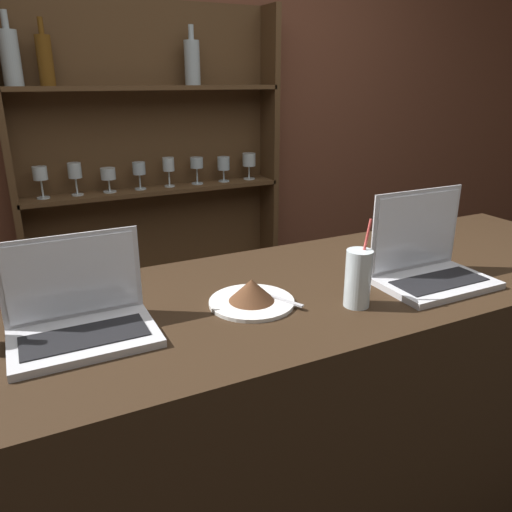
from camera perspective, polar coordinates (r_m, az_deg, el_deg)
The scene contains 7 objects.
bar_counter at distance 1.69m, azimuth 6.56°, elevation -19.17°, with size 2.12×0.69×1.02m.
back_wall at distance 2.63m, azimuth -10.08°, elevation 14.59°, with size 7.00×0.06×2.70m.
back_shelf at distance 2.57m, azimuth -11.82°, elevation 6.57°, with size 1.29×0.18×1.91m.
laptop_near at distance 1.19m, azimuth -19.47°, elevation -6.37°, with size 0.31×0.21×0.22m.
laptop_far at distance 1.49m, azimuth 19.05°, elevation -0.54°, with size 0.32×0.20×0.26m.
cake_plate at distance 1.28m, azimuth -0.48°, elevation -4.43°, with size 0.22×0.22×0.07m.
water_glass at distance 1.28m, azimuth 11.41°, elevation -2.54°, with size 0.07×0.07×0.23m.
Camera 1 is at (-0.75, -0.75, 1.57)m, focal length 35.00 mm.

